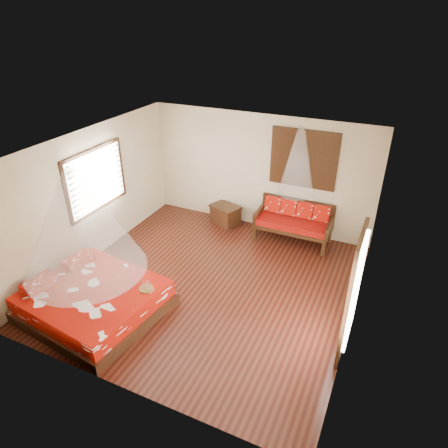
# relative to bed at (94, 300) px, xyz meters

# --- Properties ---
(room) EXTENTS (5.54, 5.54, 2.84)m
(room) POSITION_rel_bed_xyz_m (1.52, 1.60, 1.15)
(room) COLOR black
(room) RESTS_ON ground
(bed) EXTENTS (2.48, 2.29, 0.65)m
(bed) POSITION_rel_bed_xyz_m (0.00, 0.00, 0.00)
(bed) COLOR black
(bed) RESTS_ON floor
(daybed) EXTENTS (1.74, 0.77, 0.94)m
(daybed) POSITION_rel_bed_xyz_m (2.55, 3.98, 0.27)
(daybed) COLOR black
(daybed) RESTS_ON floor
(storage_chest) EXTENTS (0.84, 0.74, 0.49)m
(storage_chest) POSITION_rel_bed_xyz_m (0.76, 4.05, -0.01)
(storage_chest) COLOR black
(storage_chest) RESTS_ON floor
(shutter_panel) EXTENTS (1.52, 0.06, 1.32)m
(shutter_panel) POSITION_rel_bed_xyz_m (2.55, 4.31, 1.65)
(shutter_panel) COLOR black
(shutter_panel) RESTS_ON wall_back
(window_left) EXTENTS (0.10, 1.74, 1.34)m
(window_left) POSITION_rel_bed_xyz_m (-1.19, 1.80, 1.45)
(window_left) COLOR black
(window_left) RESTS_ON wall_left
(glazed_door) EXTENTS (0.08, 1.02, 2.16)m
(glazed_door) POSITION_rel_bed_xyz_m (4.24, 1.00, 0.82)
(glazed_door) COLOR black
(glazed_door) RESTS_ON floor
(wine_tray) EXTENTS (0.26, 0.26, 0.21)m
(wine_tray) POSITION_rel_bed_xyz_m (0.89, 0.40, 0.30)
(wine_tray) COLOR brown
(wine_tray) RESTS_ON bed
(mosquito_net_main) EXTENTS (2.02, 2.02, 1.80)m
(mosquito_net_main) POSITION_rel_bed_xyz_m (0.02, -0.00, 1.60)
(mosquito_net_main) COLOR white
(mosquito_net_main) RESTS_ON ceiling
(mosquito_net_daybed) EXTENTS (0.78, 0.78, 1.50)m
(mosquito_net_daybed) POSITION_rel_bed_xyz_m (2.55, 3.85, 1.75)
(mosquito_net_daybed) COLOR white
(mosquito_net_daybed) RESTS_ON ceiling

